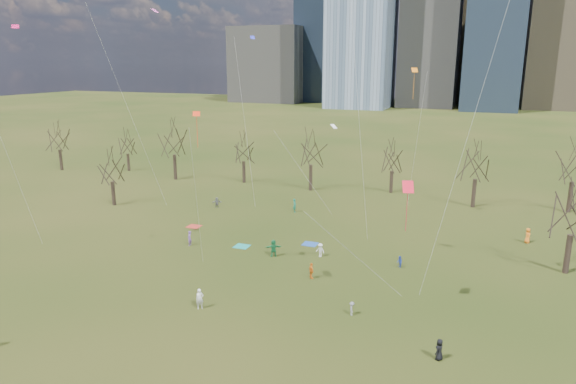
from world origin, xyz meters
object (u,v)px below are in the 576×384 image
(blanket_teal, at_px, (242,246))
(person_1, at_px, (200,299))
(person_4, at_px, (311,271))
(blanket_crimson, at_px, (194,226))
(blanket_navy, at_px, (310,244))

(blanket_teal, distance_m, person_1, 14.64)
(blanket_teal, relative_size, person_4, 1.04)
(blanket_crimson, distance_m, person_1, 21.85)
(blanket_crimson, bearing_deg, blanket_navy, -3.01)
(blanket_crimson, relative_size, person_4, 1.04)
(blanket_teal, distance_m, blanket_navy, 7.51)
(person_1, relative_size, person_4, 1.11)
(blanket_teal, height_order, blanket_crimson, same)
(blanket_crimson, bearing_deg, person_4, -27.51)
(blanket_crimson, relative_size, person_1, 0.94)
(blanket_navy, xyz_separation_m, blanket_crimson, (-15.22, 0.80, 0.00))
(blanket_navy, distance_m, blanket_crimson, 15.25)
(person_1, height_order, person_4, person_1)
(blanket_teal, xyz_separation_m, person_1, (3.21, -14.26, 0.84))
(person_1, bearing_deg, blanket_crimson, 78.14)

